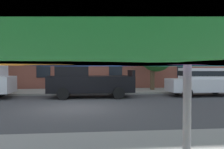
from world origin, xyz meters
TOP-DOWN VIEW (x-y plane):
  - ground_plane at (0.00, 0.00)m, footprint 120.00×120.00m
  - sidewalk_far at (0.00, 6.80)m, footprint 56.00×3.60m
  - pickup_black at (0.59, 3.70)m, footprint 5.10×2.12m
  - sedan_white at (7.84, 3.70)m, footprint 4.40×1.98m
  - street_tree_middle at (5.82, 7.07)m, footprint 2.58×2.71m
  - patio_umbrella at (1.36, -9.00)m, footprint 3.65×3.39m

SIDE VIEW (x-z plane):
  - ground_plane at x=0.00m, z-range 0.00..0.00m
  - sidewalk_far at x=0.00m, z-range 0.00..0.12m
  - sedan_white at x=7.84m, z-range 0.06..1.84m
  - pickup_black at x=0.59m, z-range -0.07..2.13m
  - patio_umbrella at x=1.36m, z-range 0.88..3.29m
  - street_tree_middle at x=5.82m, z-range 0.78..5.02m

